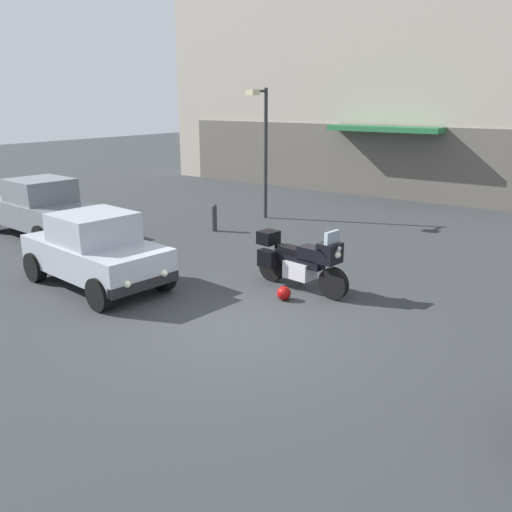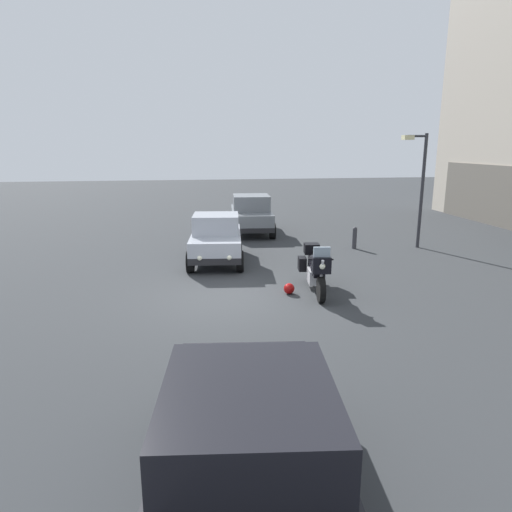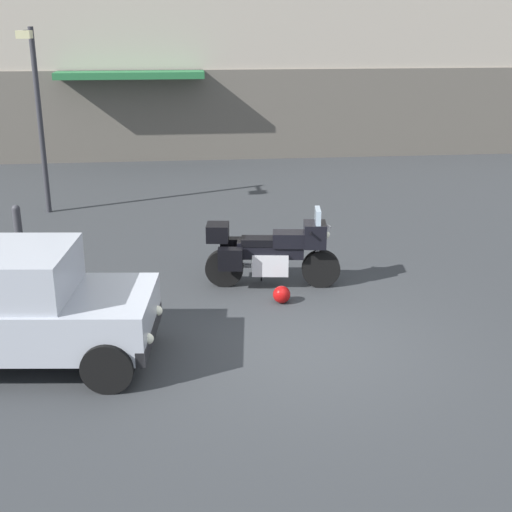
{
  "view_description": "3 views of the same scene",
  "coord_description": "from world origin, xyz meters",
  "views": [
    {
      "loc": [
        5.34,
        -6.74,
        3.79
      ],
      "look_at": [
        -0.09,
        0.71,
        1.07
      ],
      "focal_mm": 37.43,
      "sensor_mm": 36.0,
      "label": 1
    },
    {
      "loc": [
        10.97,
        -1.07,
        3.73
      ],
      "look_at": [
        -0.24,
        0.68,
        0.97
      ],
      "focal_mm": 32.2,
      "sensor_mm": 36.0,
      "label": 2
    },
    {
      "loc": [
        -1.48,
        -8.42,
        4.27
      ],
      "look_at": [
        -0.5,
        0.6,
        1.12
      ],
      "focal_mm": 47.92,
      "sensor_mm": 36.0,
      "label": 3
    }
  ],
  "objects": [
    {
      "name": "car_compact_side",
      "position": [
        -3.62,
        -0.1,
        0.77
      ],
      "size": [
        3.59,
        2.02,
        1.56
      ],
      "rotation": [
        0.0,
        0.0,
        -0.1
      ],
      "color": "#9EA3AD",
      "rests_on": "ground"
    },
    {
      "name": "building_facade_rear",
      "position": [
        -0.0,
        14.57,
        5.69
      ],
      "size": [
        28.27,
        3.4,
        11.49
      ],
      "color": "#A89E8E",
      "rests_on": "ground"
    },
    {
      "name": "helmet",
      "position": [
        0.01,
        1.5,
        0.14
      ],
      "size": [
        0.28,
        0.28,
        0.28
      ],
      "primitive_type": "sphere",
      "color": "#990C0C",
      "rests_on": "ground"
    },
    {
      "name": "bollard_curbside",
      "position": [
        -4.79,
        5.05,
        0.43
      ],
      "size": [
        0.16,
        0.16,
        0.81
      ],
      "color": "#333338",
      "rests_on": "ground"
    },
    {
      "name": "streetlamp_curbside",
      "position": [
        -4.62,
        7.3,
        2.56
      ],
      "size": [
        0.28,
        0.94,
        4.12
      ],
      "color": "#2D2D33",
      "rests_on": "ground"
    },
    {
      "name": "ground_plane",
      "position": [
        0.0,
        0.0,
        0.0
      ],
      "size": [
        80.0,
        80.0,
        0.0
      ],
      "primitive_type": "plane",
      "color": "#2D3033"
    },
    {
      "name": "car_hatchback_near",
      "position": [
        -8.5,
        1.75,
        0.81
      ],
      "size": [
        3.97,
        2.05,
        1.64
      ],
      "rotation": [
        0.0,
        0.0,
        3.06
      ],
      "color": "slate",
      "rests_on": "ground"
    },
    {
      "name": "motorcycle",
      "position": [
        -0.08,
        2.23,
        0.62
      ],
      "size": [
        2.26,
        0.88,
        1.36
      ],
      "rotation": [
        0.0,
        0.0,
        -0.13
      ],
      "color": "black",
      "rests_on": "ground"
    }
  ]
}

